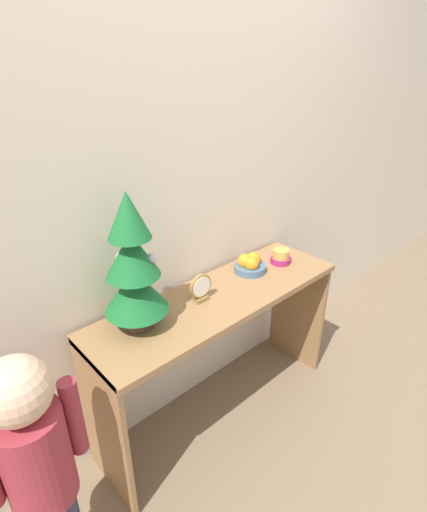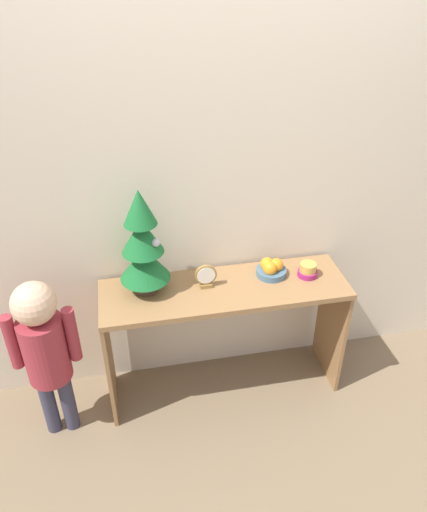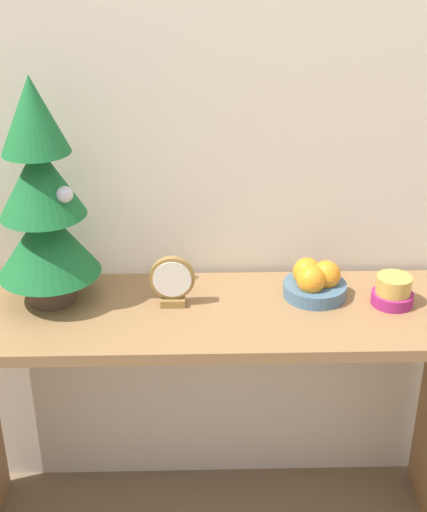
{
  "view_description": "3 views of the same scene",
  "coord_description": "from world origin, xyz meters",
  "px_view_note": "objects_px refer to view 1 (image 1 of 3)",
  "views": [
    {
      "loc": [
        -1.07,
        -0.92,
        1.71
      ],
      "look_at": [
        -0.01,
        0.23,
        0.92
      ],
      "focal_mm": 28.0,
      "sensor_mm": 36.0,
      "label": 1
    },
    {
      "loc": [
        -0.46,
        -1.83,
        2.28
      ],
      "look_at": [
        -0.06,
        0.2,
        0.92
      ],
      "focal_mm": 35.0,
      "sensor_mm": 36.0,
      "label": 2
    },
    {
      "loc": [
        -0.03,
        -1.33,
        1.62
      ],
      "look_at": [
        0.01,
        0.22,
        0.86
      ],
      "focal_mm": 50.0,
      "sensor_mm": 36.0,
      "label": 3
    }
  ],
  "objects_px": {
    "mini_tree": "(133,266)",
    "singing_bowl": "(281,257)",
    "child_figure": "(34,450)",
    "desk_clock": "(201,288)",
    "fruit_bowl": "(250,264)"
  },
  "relations": [
    {
      "from": "fruit_bowl",
      "to": "singing_bowl",
      "type": "xyz_separation_m",
      "value": [
        0.19,
        -0.05,
        -0.01
      ]
    },
    {
      "from": "mini_tree",
      "to": "child_figure",
      "type": "bearing_deg",
      "value": -160.55
    },
    {
      "from": "desk_clock",
      "to": "child_figure",
      "type": "bearing_deg",
      "value": -169.73
    },
    {
      "from": "mini_tree",
      "to": "singing_bowl",
      "type": "height_order",
      "value": "mini_tree"
    },
    {
      "from": "mini_tree",
      "to": "singing_bowl",
      "type": "bearing_deg",
      "value": -2.84
    },
    {
      "from": "fruit_bowl",
      "to": "desk_clock",
      "type": "xyz_separation_m",
      "value": [
        -0.36,
        -0.04,
        0.02
      ]
    },
    {
      "from": "mini_tree",
      "to": "fruit_bowl",
      "type": "distance_m",
      "value": 0.7
    },
    {
      "from": "singing_bowl",
      "to": "mini_tree",
      "type": "bearing_deg",
      "value": 177.16
    },
    {
      "from": "singing_bowl",
      "to": "child_figure",
      "type": "bearing_deg",
      "value": -174.16
    },
    {
      "from": "mini_tree",
      "to": "singing_bowl",
      "type": "xyz_separation_m",
      "value": [
        0.86,
        -0.04,
        -0.24
      ]
    },
    {
      "from": "fruit_bowl",
      "to": "desk_clock",
      "type": "bearing_deg",
      "value": -174.19
    },
    {
      "from": "singing_bowl",
      "to": "desk_clock",
      "type": "bearing_deg",
      "value": 179.1
    },
    {
      "from": "fruit_bowl",
      "to": "child_figure",
      "type": "bearing_deg",
      "value": -171.08
    },
    {
      "from": "mini_tree",
      "to": "fruit_bowl",
      "type": "bearing_deg",
      "value": 0.25
    },
    {
      "from": "mini_tree",
      "to": "desk_clock",
      "type": "relative_size",
      "value": 4.29
    }
  ]
}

